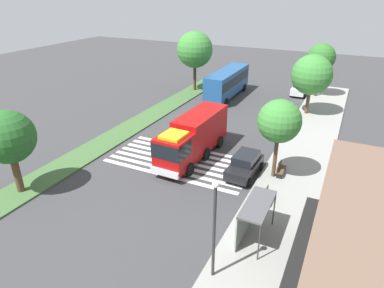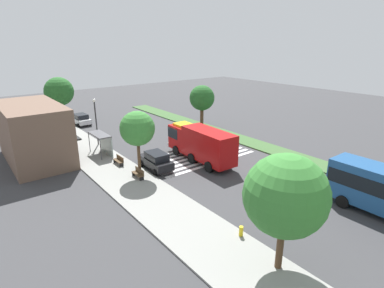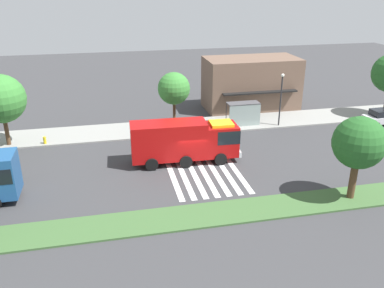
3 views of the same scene
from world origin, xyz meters
The scene contains 17 objects.
ground_plane centered at (0.00, 0.00, 0.00)m, with size 120.00×120.00×0.00m, color #38383A.
sidewalk centered at (0.00, 9.38, 0.07)m, with size 60.00×5.02×0.14m, color gray.
median_strip centered at (0.00, -8.37, 0.07)m, with size 60.00×3.00×0.14m, color #3D6033.
crosswalk centered at (0.69, 0.00, 0.01)m, with size 5.85×12.37×0.01m.
fire_truck centered at (-0.28, 0.62, 2.08)m, with size 9.57×3.02×3.74m.
parked_car_mid centered at (0.49, 5.67, 0.92)m, with size 4.39×2.23×1.81m.
parked_car_east centered at (22.94, 5.67, 0.87)m, with size 4.34×2.25×1.70m.
bus_stop_shelter centered at (7.64, 8.30, 1.89)m, with size 3.50×1.40×2.46m.
bench_near_shelter centered at (3.64, 8.31, 0.59)m, with size 1.60×0.50×0.90m.
bench_west_of_shelter centered at (-0.61, 8.31, 0.59)m, with size 1.60×0.50×0.90m.
street_lamp centered at (11.41, 7.47, 3.54)m, with size 0.36×0.36×5.70m.
storefront_building centered at (10.68, 14.69, 3.10)m, with size 11.24×6.42×6.21m.
sidewalk_tree_west centered at (-16.40, 7.87, 4.71)m, with size 4.56×4.56×6.86m.
sidewalk_tree_center centered at (-0.09, 7.87, 4.77)m, with size 3.26×3.26×6.29m.
sidewalk_tree_east centered at (24.76, 7.87, 5.16)m, with size 4.34×4.34×7.21m.
median_tree_west centered at (10.18, -8.37, 4.43)m, with size 3.73×3.73×6.20m.
fire_hydrant centered at (-13.01, 7.37, 0.49)m, with size 0.28×0.28×0.70m, color gold.
Camera 2 is at (-24.90, 20.72, 12.47)m, focal length 28.87 mm.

